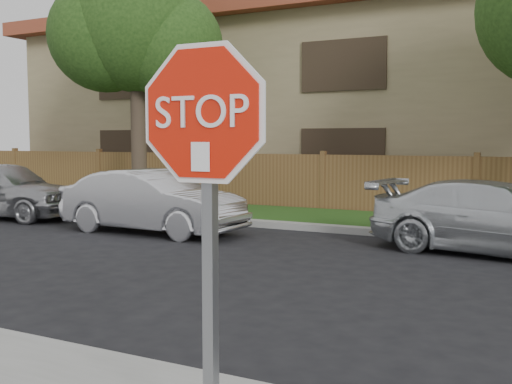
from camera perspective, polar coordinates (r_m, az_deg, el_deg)
The scene contains 9 objects.
far_curb at distance 12.56m, azimuth 18.33°, elevation -4.12°, with size 70.00×0.30×0.15m, color gray.
grass_strip at distance 14.17m, azimuth 19.35°, elevation -3.19°, with size 70.00×3.00×0.12m, color #1E4714.
fence at distance 15.67m, azimuth 20.22°, elevation 0.27°, with size 70.00×0.12×1.60m, color brown.
apartment_building at distance 21.25m, azimuth 22.29°, elevation 8.74°, with size 35.20×9.20×7.20m.
tree_left at distance 17.74m, azimuth -11.51°, elevation 15.34°, with size 4.80×3.90×7.78m.
stop_sign at distance 3.11m, azimuth -4.87°, elevation 1.54°, with size 1.01×0.13×2.55m.
sedan_far_left at distance 16.66m, azimuth -23.03°, elevation 0.26°, with size 1.76×4.38×1.49m, color #A5A6AA.
sedan_left at distance 13.08m, azimuth -9.83°, elevation -0.90°, with size 1.44×4.14×1.36m, color silver.
sedan_right at distance 11.31m, azimuth 22.07°, elevation -2.32°, with size 1.80×4.44×1.29m, color silver.
Camera 1 is at (1.84, -4.12, 2.02)m, focal length 42.00 mm.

